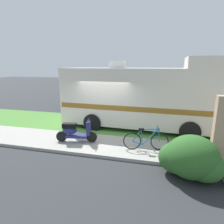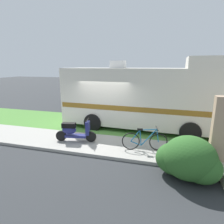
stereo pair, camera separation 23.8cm
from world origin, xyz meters
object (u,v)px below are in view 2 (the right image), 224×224
Objects in this scene: motorhome_rv at (142,96)px; pickup_truck_near at (113,96)px; bicycle at (145,141)px; scooter at (74,131)px; bottle_spare at (211,159)px.

pickup_truck_near is (-2.72, 4.44, -0.76)m from motorhome_rv.
scooter is at bearing 178.62° from bicycle.
motorhome_rv is 3.11m from bicycle.
scooter is 1.02× the size of bicycle.
motorhome_rv is 1.37× the size of pickup_truck_near.
bottle_spare is (5.15, -0.36, -0.36)m from scooter.
bicycle is at bearing -66.27° from pickup_truck_near.
scooter is at bearing -87.86° from pickup_truck_near.
motorhome_rv is 4.39m from bottle_spare.
scooter is 5.18m from bottle_spare.
bottle_spare is (2.70, -3.12, -1.50)m from motorhome_rv.
bottle_spare is at bearing -49.09° from motorhome_rv.
bicycle is 2.26m from bottle_spare.
scooter is at bearing -131.66° from motorhome_rv.
scooter is 7.21m from pickup_truck_near.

